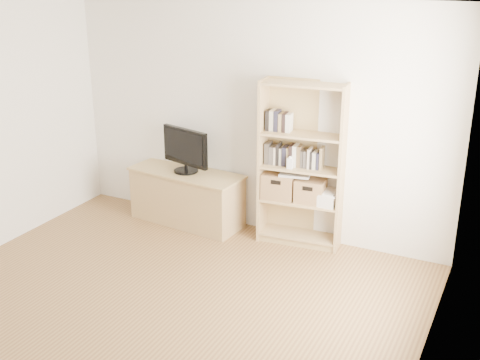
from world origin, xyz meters
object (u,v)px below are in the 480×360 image
Objects in this scene: tv_stand at (187,198)px; baby_monitor at (290,164)px; laptop at (295,174)px; bookshelf at (302,165)px; basket_left at (279,185)px; television at (185,150)px; basket_right at (310,191)px.

tv_stand is 11.53× the size of baby_monitor.
laptop is at bearing 69.02° from baby_monitor.
basket_left is (-0.24, -0.03, -0.26)m from bookshelf.
baby_monitor is at bearing 13.41° from television.
bookshelf reaches higher than television.
television reaches higher than baby_monitor.
baby_monitor is (-0.09, -0.11, 0.04)m from bookshelf.
laptop is at bearing -177.24° from basket_right.
baby_monitor is 0.38× the size of basket_right.
basket_right is at bearing 9.35° from tv_stand.
baby_monitor is 0.36× the size of laptop.
tv_stand is 1.53m from basket_right.
laptop is at bearing 17.39° from television.
bookshelf reaches higher than laptop.
bookshelf is 2.73× the size of television.
laptop reaches higher than basket_left.
bookshelf is 5.85× the size of basket_right.
bookshelf is 0.35m from basket_left.
basket_left is 0.23m from laptop.
basket_left is at bearing 17.30° from television.
tv_stand is at bearing 176.04° from basket_left.
television is 5.72× the size of baby_monitor.
baby_monitor is at bearing -118.36° from laptop.
basket_right is (0.20, 0.12, -0.31)m from baby_monitor.
basket_left reaches higher than basket_right.
bookshelf reaches higher than tv_stand.
basket_right is 0.95× the size of laptop.
basket_left is at bearing 147.86° from baby_monitor.
television is 1.52m from basket_right.
laptop is at bearing -3.27° from basket_left.
tv_stand is at bearing 177.87° from bookshelf.
basket_right is (0.35, 0.04, -0.02)m from basket_left.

